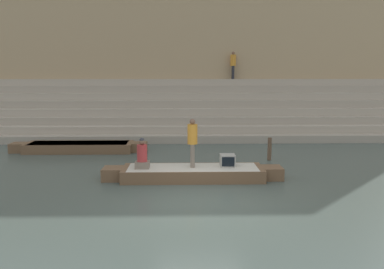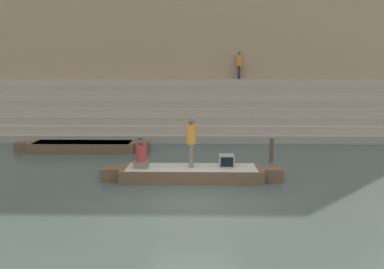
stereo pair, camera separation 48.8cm
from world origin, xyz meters
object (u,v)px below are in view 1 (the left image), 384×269
object	(u,v)px
rowboat_main	(193,173)
mooring_post	(270,149)
person_rowing	(142,156)
tv_set	(227,160)
person_on_steps	(233,63)
person_standing	(192,139)
moored_boat_shore	(79,147)

from	to	relation	value
rowboat_main	mooring_post	size ratio (longest dim) A/B	6.49
rowboat_main	person_rowing	xyz separation A→B (m)	(-1.66, -0.07, 0.59)
rowboat_main	mooring_post	distance (m)	4.15
person_rowing	tv_set	xyz separation A→B (m)	(2.82, 0.21, -0.21)
person_on_steps	person_standing	bearing A→B (deg)	-176.59
moored_boat_shore	person_on_steps	size ratio (longest dim) A/B	3.70
person_on_steps	mooring_post	bearing A→B (deg)	-159.02
rowboat_main	person_standing	bearing A→B (deg)	98.33
moored_boat_shore	mooring_post	bearing A→B (deg)	-6.51
person_rowing	person_on_steps	xyz separation A→B (m)	(4.34, 10.82, 3.23)
person_standing	person_on_steps	world-z (taller)	person_on_steps
tv_set	moored_boat_shore	world-z (taller)	tv_set
person_rowing	moored_boat_shore	bearing A→B (deg)	123.53
person_rowing	person_standing	bearing A→B (deg)	1.40
tv_set	person_on_steps	distance (m)	11.26
person_standing	moored_boat_shore	bearing A→B (deg)	133.61
person_standing	person_on_steps	distance (m)	11.36
tv_set	person_on_steps	size ratio (longest dim) A/B	0.30
person_standing	tv_set	distance (m)	1.39
person_rowing	tv_set	size ratio (longest dim) A/B	2.05
rowboat_main	moored_boat_shore	world-z (taller)	moored_boat_shore
rowboat_main	mooring_post	xyz separation A→B (m)	(3.17, 2.68, 0.24)
moored_boat_shore	person_standing	bearing A→B (deg)	-35.77
person_standing	mooring_post	xyz separation A→B (m)	(3.18, 2.62, -0.88)
rowboat_main	moored_boat_shore	bearing A→B (deg)	137.54
rowboat_main	tv_set	world-z (taller)	tv_set
moored_boat_shore	tv_set	bearing A→B (deg)	-29.31
moored_boat_shore	person_on_steps	distance (m)	10.63
person_rowing	person_on_steps	world-z (taller)	person_on_steps
tv_set	moored_boat_shore	size ratio (longest dim) A/B	0.08
person_rowing	moored_boat_shore	size ratio (longest dim) A/B	0.17
moored_boat_shore	mooring_post	size ratio (longest dim) A/B	6.58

